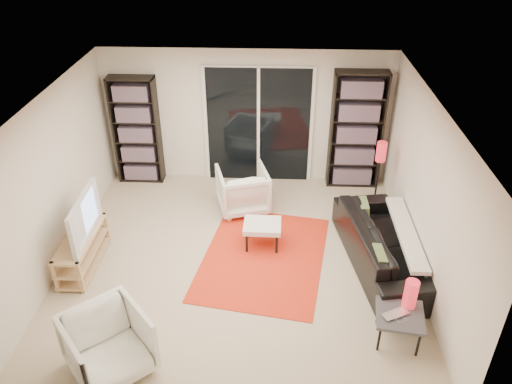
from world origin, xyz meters
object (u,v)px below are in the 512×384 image
tv_stand (83,250)px  armchair_front (108,345)px  side_table (400,316)px  floor_lamp (380,160)px  bookshelf_right (356,131)px  armchair_back (243,190)px  sofa (384,245)px  ottoman (262,227)px  bookshelf_left (137,131)px

tv_stand → armchair_front: bearing=-62.7°
side_table → floor_lamp: 2.99m
bookshelf_right → tv_stand: bearing=-148.5°
floor_lamp → armchair_back: bearing=-176.1°
sofa → armchair_back: (-2.09, 1.37, 0.04)m
armchair_front → side_table: 3.32m
armchair_front → side_table: bearing=-30.7°
armchair_back → ottoman: 1.08m
armchair_back → side_table: bearing=110.3°
tv_stand → side_table: bearing=-16.0°
armchair_back → ottoman: armchair_back is taller
armchair_front → ottoman: size_ratio=1.50×
tv_stand → floor_lamp: size_ratio=1.03×
bookshelf_left → floor_lamp: (4.15, -0.77, -0.08)m
bookshelf_left → armchair_back: 2.23m
bookshelf_left → side_table: bookshelf_left is taller
ottoman → floor_lamp: floor_lamp is taller
floor_lamp → tv_stand: bearing=-158.5°
bookshelf_right → armchair_front: 5.37m
bookshelf_right → tv_stand: (-4.08, -2.50, -0.79)m
side_table → bookshelf_right: bearing=91.6°
bookshelf_right → ottoman: 2.59m
tv_stand → armchair_back: armchair_back is taller
sofa → floor_lamp: 1.63m
side_table → floor_lamp: size_ratio=0.52×
bookshelf_left → armchair_front: 4.38m
bookshelf_left → sofa: 4.68m
tv_stand → bookshelf_right: bearing=31.5°
floor_lamp → sofa: bearing=-94.7°
ottoman → armchair_back: bearing=109.5°
tv_stand → ottoman: (2.52, 0.56, 0.08)m
tv_stand → armchair_front: size_ratio=1.47×
bookshelf_left → floor_lamp: bearing=-10.5°
armchair_back → bookshelf_right: bearing=-170.0°
bookshelf_right → armchair_back: size_ratio=2.60×
side_table → floor_lamp: bearing=86.2°
ottoman → tv_stand: bearing=-167.5°
armchair_back → side_table: (2.02, -2.78, -0.01)m
armchair_front → side_table: size_ratio=1.35×
armchair_back → tv_stand: bearing=20.3°
armchair_back → ottoman: size_ratio=1.45×
sofa → side_table: sofa is taller
bookshelf_right → armchair_back: bearing=-154.3°
bookshelf_left → bookshelf_right: (3.85, -0.00, 0.07)m
tv_stand → armchair_front: armchair_front is taller
bookshelf_left → tv_stand: 2.61m
tv_stand → sofa: 4.26m
sofa → side_table: (-0.07, -1.41, 0.03)m
sofa → armchair_back: bearing=47.2°
bookshelf_left → floor_lamp: 4.22m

